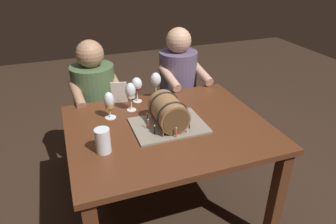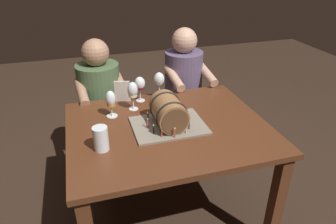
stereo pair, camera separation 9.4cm
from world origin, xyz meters
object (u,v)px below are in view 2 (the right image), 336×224
object	(u,v)px
wine_glass_amber	(111,100)
menu_card	(122,91)
wine_glass_white	(133,91)
wine_glass_empty	(159,80)
wine_glass_red	(140,84)
beer_pint	(101,139)
person_seated_right	(183,101)
dining_table	(168,141)
person_seated_left	(102,113)
barrel_cake	(168,114)

from	to	relation	value
wine_glass_amber	menu_card	world-z (taller)	wine_glass_amber
wine_glass_white	wine_glass_empty	bearing A→B (deg)	31.57
wine_glass_empty	wine_glass_red	distance (m)	0.15
wine_glass_amber	menu_card	xyz separation A→B (m)	(0.10, 0.20, -0.04)
wine_glass_white	beer_pint	xyz separation A→B (m)	(-0.26, -0.42, -0.07)
menu_card	person_seated_right	distance (m)	0.71
dining_table	wine_glass_white	distance (m)	0.41
wine_glass_empty	menu_card	xyz separation A→B (m)	(-0.27, 0.01, -0.06)
wine_glass_amber	wine_glass_red	distance (m)	0.29
person_seated_right	person_seated_left	bearing A→B (deg)	180.00
dining_table	wine_glass_white	size ratio (longest dim) A/B	6.14
wine_glass_empty	wine_glass_amber	xyz separation A→B (m)	(-0.37, -0.19, -0.02)
dining_table	beer_pint	world-z (taller)	beer_pint
beer_pint	wine_glass_red	bearing A→B (deg)	58.52
wine_glass_white	menu_card	xyz separation A→B (m)	(-0.05, 0.14, -0.06)
wine_glass_white	wine_glass_amber	size ratio (longest dim) A/B	1.10
wine_glass_red	menu_card	distance (m)	0.13
person_seated_right	barrel_cake	bearing A→B (deg)	-116.05
wine_glass_red	person_seated_right	bearing A→B (deg)	36.13
wine_glass_amber	beer_pint	bearing A→B (deg)	-105.86
wine_glass_white	person_seated_left	distance (m)	0.60
wine_glass_red	beer_pint	distance (m)	0.64
wine_glass_amber	wine_glass_empty	bearing A→B (deg)	27.33
menu_card	dining_table	bearing A→B (deg)	-48.98
menu_card	person_seated_right	xyz separation A→B (m)	(0.56, 0.30, -0.30)
barrel_cake	person_seated_right	size ratio (longest dim) A/B	0.38
dining_table	menu_card	world-z (taller)	menu_card
wine_glass_empty	menu_card	distance (m)	0.27
barrel_cake	wine_glass_amber	distance (m)	0.39
wine_glass_amber	beer_pint	world-z (taller)	wine_glass_amber
wine_glass_red	beer_pint	size ratio (longest dim) A/B	1.32
dining_table	wine_glass_empty	size ratio (longest dim) A/B	6.31
wine_glass_white	person_seated_right	xyz separation A→B (m)	(0.52, 0.44, -0.35)
wine_glass_white	wine_glass_red	bearing A→B (deg)	58.30
wine_glass_amber	person_seated_left	distance (m)	0.61
person_seated_left	person_seated_right	world-z (taller)	person_seated_right
wine_glass_white	beer_pint	distance (m)	0.50
dining_table	person_seated_left	xyz separation A→B (m)	(-0.35, 0.72, -0.12)
dining_table	wine_glass_amber	xyz separation A→B (m)	(-0.32, 0.22, 0.23)
barrel_cake	person_seated_left	bearing A→B (deg)	115.57
barrel_cake	wine_glass_amber	bearing A→B (deg)	143.73
person_seated_right	wine_glass_empty	bearing A→B (deg)	-134.06
wine_glass_amber	wine_glass_white	bearing A→B (deg)	20.74
wine_glass_empty	menu_card	size ratio (longest dim) A/B	1.21
dining_table	menu_card	bearing A→B (deg)	116.65
wine_glass_white	person_seated_left	size ratio (longest dim) A/B	0.17
dining_table	person_seated_right	bearing A→B (deg)	63.98
dining_table	beer_pint	bearing A→B (deg)	-161.60
wine_glass_white	person_seated_right	bearing A→B (deg)	40.55
beer_pint	wine_glass_white	bearing A→B (deg)	58.58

